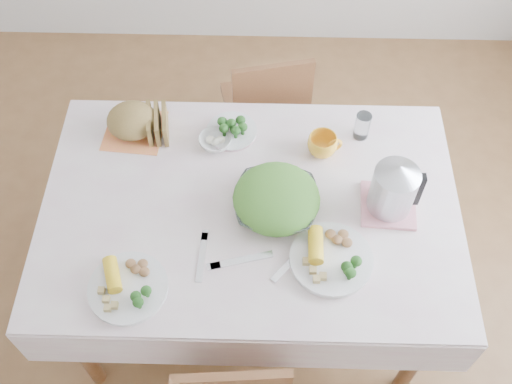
{
  "coord_description": "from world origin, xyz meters",
  "views": [
    {
      "loc": [
        0.05,
        -1.19,
        2.55
      ],
      "look_at": [
        0.02,
        0.02,
        0.82
      ],
      "focal_mm": 42.0,
      "sensor_mm": 36.0,
      "label": 1
    }
  ],
  "objects_px": {
    "salad_bowl": "(276,203)",
    "yellow_mug": "(322,145)",
    "dinner_plate_left": "(128,288)",
    "dinner_plate_right": "(331,259)",
    "dining_table": "(251,258)",
    "electric_kettle": "(394,187)",
    "chair_far": "(264,98)"
  },
  "relations": [
    {
      "from": "salad_bowl",
      "to": "dinner_plate_left",
      "type": "xyz_separation_m",
      "value": [
        -0.48,
        -0.33,
        -0.02
      ]
    },
    {
      "from": "dinner_plate_left",
      "to": "dinner_plate_right",
      "type": "height_order",
      "value": "same"
    },
    {
      "from": "dinner_plate_left",
      "to": "yellow_mug",
      "type": "bearing_deg",
      "value": 42.22
    },
    {
      "from": "dining_table",
      "to": "chair_far",
      "type": "distance_m",
      "value": 0.82
    },
    {
      "from": "yellow_mug",
      "to": "dining_table",
      "type": "bearing_deg",
      "value": -136.41
    },
    {
      "from": "salad_bowl",
      "to": "dinner_plate_right",
      "type": "bearing_deg",
      "value": -48.09
    },
    {
      "from": "dinner_plate_left",
      "to": "dinner_plate_right",
      "type": "bearing_deg",
      "value": 10.44
    },
    {
      "from": "chair_far",
      "to": "electric_kettle",
      "type": "relative_size",
      "value": 3.73
    },
    {
      "from": "salad_bowl",
      "to": "dining_table",
      "type": "bearing_deg",
      "value": 174.0
    },
    {
      "from": "yellow_mug",
      "to": "electric_kettle",
      "type": "xyz_separation_m",
      "value": [
        0.23,
        -0.24,
        0.08
      ]
    },
    {
      "from": "dinner_plate_right",
      "to": "yellow_mug",
      "type": "xyz_separation_m",
      "value": [
        -0.01,
        0.47,
        0.03
      ]
    },
    {
      "from": "dinner_plate_left",
      "to": "dinner_plate_right",
      "type": "distance_m",
      "value": 0.68
    },
    {
      "from": "electric_kettle",
      "to": "dining_table",
      "type": "bearing_deg",
      "value": 178.75
    },
    {
      "from": "chair_far",
      "to": "dinner_plate_right",
      "type": "distance_m",
      "value": 1.11
    },
    {
      "from": "salad_bowl",
      "to": "yellow_mug",
      "type": "bearing_deg",
      "value": 56.64
    },
    {
      "from": "dining_table",
      "to": "dinner_plate_right",
      "type": "distance_m",
      "value": 0.53
    },
    {
      "from": "dinner_plate_left",
      "to": "dinner_plate_right",
      "type": "xyz_separation_m",
      "value": [
        0.67,
        0.12,
        0.0
      ]
    },
    {
      "from": "dining_table",
      "to": "yellow_mug",
      "type": "bearing_deg",
      "value": 43.59
    },
    {
      "from": "dinner_plate_right",
      "to": "electric_kettle",
      "type": "xyz_separation_m",
      "value": [
        0.21,
        0.23,
        0.11
      ]
    },
    {
      "from": "dinner_plate_right",
      "to": "chair_far",
      "type": "bearing_deg",
      "value": 103.0
    },
    {
      "from": "dining_table",
      "to": "salad_bowl",
      "type": "height_order",
      "value": "salad_bowl"
    },
    {
      "from": "chair_far",
      "to": "dinner_plate_right",
      "type": "bearing_deg",
      "value": 90.22
    },
    {
      "from": "dining_table",
      "to": "dinner_plate_left",
      "type": "distance_m",
      "value": 0.65
    },
    {
      "from": "salad_bowl",
      "to": "yellow_mug",
      "type": "xyz_separation_m",
      "value": [
        0.17,
        0.26,
        0.01
      ]
    },
    {
      "from": "dining_table",
      "to": "dinner_plate_left",
      "type": "xyz_separation_m",
      "value": [
        -0.39,
        -0.34,
        0.4
      ]
    },
    {
      "from": "chair_far",
      "to": "dinner_plate_right",
      "type": "height_order",
      "value": "chair_far"
    },
    {
      "from": "salad_bowl",
      "to": "yellow_mug",
      "type": "height_order",
      "value": "yellow_mug"
    },
    {
      "from": "salad_bowl",
      "to": "yellow_mug",
      "type": "relative_size",
      "value": 2.55
    },
    {
      "from": "dinner_plate_left",
      "to": "yellow_mug",
      "type": "xyz_separation_m",
      "value": [
        0.65,
        0.59,
        0.03
      ]
    },
    {
      "from": "chair_far",
      "to": "electric_kettle",
      "type": "xyz_separation_m",
      "value": [
        0.45,
        -0.81,
        0.42
      ]
    },
    {
      "from": "dinner_plate_right",
      "to": "yellow_mug",
      "type": "relative_size",
      "value": 2.5
    },
    {
      "from": "salad_bowl",
      "to": "electric_kettle",
      "type": "distance_m",
      "value": 0.41
    }
  ]
}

